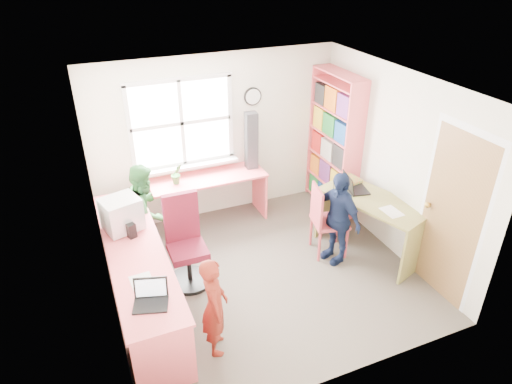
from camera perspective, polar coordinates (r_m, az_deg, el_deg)
room at (r=5.25m, az=0.76°, el=0.87°), size 3.64×3.44×2.44m
l_desk at (r=5.07m, az=-11.60°, el=-11.43°), size 2.38×2.95×0.75m
right_desk at (r=6.10m, az=14.28°, el=-2.67°), size 1.06×1.52×0.80m
bookshelf at (r=6.92m, az=9.69°, el=5.69°), size 0.30×1.02×2.10m
swivel_chair at (r=5.54m, az=-8.74°, el=-6.66°), size 0.54×0.54×1.14m
wooden_chair at (r=5.98m, az=8.57°, el=-3.23°), size 0.51×0.51×0.99m
crt_monitor at (r=5.42m, az=-16.45°, el=-2.68°), size 0.49×0.46×0.40m
laptop_left at (r=4.42m, az=-13.01°, el=-12.73°), size 0.38×0.34×0.22m
laptop_right at (r=6.12m, az=12.09°, el=0.68°), size 0.35×0.39×0.23m
speaker_a at (r=5.31m, az=-15.32°, el=-4.67°), size 0.11×0.11×0.17m
speaker_b at (r=5.80m, az=-16.36°, el=-1.81°), size 0.11×0.11×0.17m
cd_tower at (r=6.57m, az=-0.60°, el=6.43°), size 0.18×0.16×0.84m
game_box at (r=6.32m, az=11.53°, el=1.43°), size 0.31×0.31×0.05m
paper_a at (r=4.68m, az=-14.01°, el=-10.96°), size 0.23×0.32×0.00m
paper_b at (r=5.78m, az=16.59°, el=-2.37°), size 0.20×0.28×0.00m
potted_plant at (r=6.32m, az=-9.90°, el=2.24°), size 0.18×0.15×0.29m
person_red at (r=4.61m, az=-5.22°, el=-14.03°), size 0.35×0.46×1.11m
person_green at (r=6.01m, az=-13.53°, el=-2.31°), size 0.72×0.78×1.30m
person_navy at (r=5.84m, az=10.13°, el=-3.16°), size 0.46×0.79×1.26m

